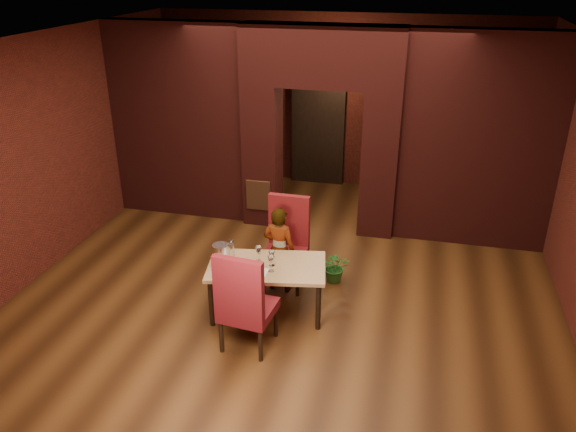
# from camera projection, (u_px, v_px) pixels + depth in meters

# --- Properties ---
(floor) EXTENTS (8.00, 8.00, 0.00)m
(floor) POSITION_uv_depth(u_px,v_px,m) (291.00, 286.00, 7.65)
(floor) COLOR #4D2B13
(floor) RESTS_ON ground
(ceiling) EXTENTS (7.00, 8.00, 0.04)m
(ceiling) POSITION_uv_depth(u_px,v_px,m) (291.00, 43.00, 6.30)
(ceiling) COLOR silver
(ceiling) RESTS_ON ground
(wall_back) EXTENTS (7.00, 0.04, 3.20)m
(wall_back) POSITION_uv_depth(u_px,v_px,m) (340.00, 102.00, 10.50)
(wall_back) COLOR maroon
(wall_back) RESTS_ON ground
(wall_front) EXTENTS (7.00, 0.04, 3.20)m
(wall_front) POSITION_uv_depth(u_px,v_px,m) (140.00, 400.00, 3.45)
(wall_front) COLOR maroon
(wall_front) RESTS_ON ground
(wall_left) EXTENTS (0.04, 8.00, 3.20)m
(wall_left) POSITION_uv_depth(u_px,v_px,m) (44.00, 155.00, 7.73)
(wall_left) COLOR maroon
(wall_left) RESTS_ON ground
(pillar_left) EXTENTS (0.55, 0.55, 2.30)m
(pillar_left) POSITION_uv_depth(u_px,v_px,m) (263.00, 155.00, 9.13)
(pillar_left) COLOR maroon
(pillar_left) RESTS_ON ground
(pillar_right) EXTENTS (0.55, 0.55, 2.30)m
(pillar_right) POSITION_uv_depth(u_px,v_px,m) (380.00, 164.00, 8.73)
(pillar_right) COLOR maroon
(pillar_right) RESTS_ON ground
(lintel) EXTENTS (2.45, 0.55, 0.90)m
(lintel) POSITION_uv_depth(u_px,v_px,m) (322.00, 56.00, 8.26)
(lintel) COLOR maroon
(lintel) RESTS_ON ground
(wing_wall_left) EXTENTS (2.28, 0.35, 3.20)m
(wing_wall_left) POSITION_uv_depth(u_px,v_px,m) (180.00, 122.00, 9.25)
(wing_wall_left) COLOR maroon
(wing_wall_left) RESTS_ON ground
(wing_wall_right) EXTENTS (2.28, 0.35, 3.20)m
(wing_wall_right) POSITION_uv_depth(u_px,v_px,m) (479.00, 142.00, 8.23)
(wing_wall_right) COLOR maroon
(wing_wall_right) RESTS_ON ground
(vent_panel) EXTENTS (0.40, 0.03, 0.50)m
(vent_panel) POSITION_uv_depth(u_px,v_px,m) (258.00, 195.00, 9.13)
(vent_panel) COLOR #964F2B
(vent_panel) RESTS_ON ground
(rear_door) EXTENTS (0.90, 0.08, 2.10)m
(rear_door) POSITION_uv_depth(u_px,v_px,m) (318.00, 130.00, 10.77)
(rear_door) COLOR black
(rear_door) RESTS_ON ground
(rear_door_frame) EXTENTS (1.02, 0.04, 2.22)m
(rear_door_frame) POSITION_uv_depth(u_px,v_px,m) (318.00, 131.00, 10.73)
(rear_door_frame) COLOR black
(rear_door_frame) RESTS_ON ground
(dining_table) EXTENTS (1.54, 1.04, 0.67)m
(dining_table) POSITION_uv_depth(u_px,v_px,m) (267.00, 289.00, 6.96)
(dining_table) COLOR tan
(dining_table) RESTS_ON ground
(chair_far) EXTENTS (0.56, 0.56, 1.22)m
(chair_far) POSITION_uv_depth(u_px,v_px,m) (285.00, 245.00, 7.43)
(chair_far) COLOR maroon
(chair_far) RESTS_ON ground
(chair_near) EXTENTS (0.62, 0.62, 1.24)m
(chair_near) POSITION_uv_depth(u_px,v_px,m) (248.00, 298.00, 6.25)
(chair_near) COLOR maroon
(chair_near) RESTS_ON ground
(person_seated) EXTENTS (0.47, 0.34, 1.19)m
(person_seated) POSITION_uv_depth(u_px,v_px,m) (279.00, 250.00, 7.33)
(person_seated) COLOR white
(person_seated) RESTS_ON ground
(wine_glass_a) EXTENTS (0.08, 0.08, 0.20)m
(wine_glass_a) POSITION_uv_depth(u_px,v_px,m) (258.00, 254.00, 6.88)
(wine_glass_a) COLOR white
(wine_glass_a) RESTS_ON dining_table
(wine_glass_b) EXTENTS (0.08, 0.08, 0.19)m
(wine_glass_b) POSITION_uv_depth(u_px,v_px,m) (272.00, 258.00, 6.78)
(wine_glass_b) COLOR white
(wine_glass_b) RESTS_ON dining_table
(wine_glass_c) EXTENTS (0.08, 0.08, 0.20)m
(wine_glass_c) POSITION_uv_depth(u_px,v_px,m) (271.00, 264.00, 6.65)
(wine_glass_c) COLOR white
(wine_glass_c) RESTS_ON dining_table
(tasting_sheet) EXTENTS (0.32, 0.24, 0.00)m
(tasting_sheet) POSITION_uv_depth(u_px,v_px,m) (253.00, 272.00, 6.67)
(tasting_sheet) COLOR white
(tasting_sheet) RESTS_ON dining_table
(wine_bucket) EXTENTS (0.20, 0.20, 0.25)m
(wine_bucket) POSITION_uv_depth(u_px,v_px,m) (221.00, 254.00, 6.83)
(wine_bucket) COLOR silver
(wine_bucket) RESTS_ON dining_table
(water_bottle) EXTENTS (0.06, 0.06, 0.27)m
(water_bottle) POSITION_uv_depth(u_px,v_px,m) (232.00, 250.00, 6.89)
(water_bottle) COLOR silver
(water_bottle) RESTS_ON dining_table
(potted_plant) EXTENTS (0.43, 0.38, 0.45)m
(potted_plant) POSITION_uv_depth(u_px,v_px,m) (335.00, 267.00, 7.68)
(potted_plant) COLOR #2B6F26
(potted_plant) RESTS_ON ground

